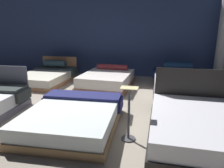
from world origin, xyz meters
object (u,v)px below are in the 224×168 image
(bed_2, at_px, (197,127))
(bed_4, at_px, (107,80))
(price_sign, at_px, (129,120))
(bed_1, at_px, (73,117))
(support_pillar, at_px, (224,30))
(bed_3, at_px, (47,76))
(bed_5, at_px, (179,82))

(bed_2, bearing_deg, bed_4, 128.44)
(price_sign, bearing_deg, bed_1, 167.87)
(bed_4, bearing_deg, support_pillar, 22.22)
(bed_3, height_order, bed_4, bed_3)
(bed_3, height_order, price_sign, price_sign)
(bed_2, bearing_deg, bed_1, -179.64)
(bed_3, distance_m, bed_4, 2.14)
(bed_4, relative_size, price_sign, 2.17)
(bed_3, relative_size, bed_5, 0.99)
(bed_1, xyz_separation_m, price_sign, (1.10, -0.24, 0.15))
(bed_3, bearing_deg, bed_5, 1.05)
(bed_5, relative_size, support_pillar, 0.62)
(price_sign, xyz_separation_m, support_pillar, (2.42, 4.37, 1.40))
(bed_1, height_order, bed_5, bed_5)
(bed_2, distance_m, bed_5, 2.94)
(bed_2, relative_size, bed_4, 1.08)
(bed_5, bearing_deg, bed_1, -127.91)
(bed_2, relative_size, price_sign, 2.34)
(bed_2, relative_size, bed_3, 1.00)
(bed_1, xyz_separation_m, bed_3, (-2.18, 2.94, 0.01))
(price_sign, bearing_deg, bed_3, 135.87)
(bed_3, distance_m, support_pillar, 6.02)
(price_sign, bearing_deg, support_pillar, 61.03)
(bed_4, distance_m, support_pillar, 4.07)
(bed_3, bearing_deg, price_sign, -43.04)
(bed_1, height_order, price_sign, price_sign)
(bed_2, height_order, price_sign, bed_2)
(bed_5, xyz_separation_m, support_pillar, (1.35, 1.19, 1.50))
(bed_4, bearing_deg, bed_3, -178.59)
(bed_1, relative_size, bed_3, 0.96)
(bed_2, xyz_separation_m, support_pillar, (1.30, 4.14, 1.51))
(bed_1, distance_m, bed_4, 2.89)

